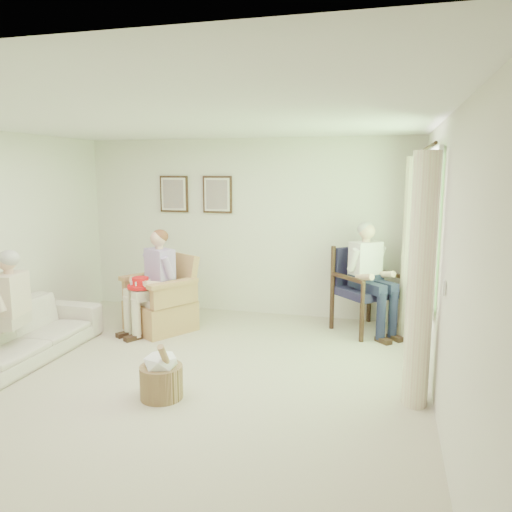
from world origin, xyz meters
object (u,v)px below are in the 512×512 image
object	(u,v)px
person_sofa	(5,303)
hatbox	(161,374)
wicker_armchair	(161,306)
person_wicker	(156,275)
sofa	(22,334)
wood_armchair	(367,285)
person_dark	(367,269)
red_hat	(140,284)

from	to	relation	value
person_sofa	hatbox	size ratio (longest dim) A/B	2.12
wicker_armchair	person_sofa	distance (m)	1.99
wicker_armchair	person_wicker	world-z (taller)	person_wicker
sofa	person_wicker	distance (m)	1.73
wood_armchair	person_wicker	world-z (taller)	person_wicker
wicker_armchair	sofa	size ratio (longest dim) A/B	0.50
wicker_armchair	person_dark	distance (m)	2.79
wood_armchair	hatbox	bearing A→B (deg)	-167.40
person_sofa	red_hat	world-z (taller)	person_sofa
person_wicker	wicker_armchair	bearing A→B (deg)	121.62
sofa	person_wicker	world-z (taller)	person_wicker
wicker_armchair	sofa	bearing A→B (deg)	-94.99
person_dark	person_sofa	size ratio (longest dim) A/B	1.14
person_wicker	hatbox	bearing A→B (deg)	-31.36
wicker_armchair	hatbox	bearing A→B (deg)	-33.00
person_dark	person_sofa	world-z (taller)	person_dark
person_wicker	red_hat	distance (m)	0.24
wood_armchair	hatbox	xyz separation A→B (m)	(-1.77, -2.64, -0.38)
wood_armchair	hatbox	world-z (taller)	wood_armchair
wood_armchair	person_sofa	world-z (taller)	person_sofa
hatbox	person_wicker	bearing A→B (deg)	117.02
person_dark	red_hat	bearing A→B (deg)	152.88
sofa	person_dark	world-z (taller)	person_dark
sofa	person_dark	size ratio (longest dim) A/B	1.43
person_wicker	person_dark	xyz separation A→B (m)	(2.69, 0.67, 0.08)
sofa	red_hat	xyz separation A→B (m)	(0.92, 1.12, 0.39)
sofa	person_sofa	bearing A→B (deg)	180.00
sofa	red_hat	bearing A→B (deg)	-39.44
wicker_armchair	hatbox	distance (m)	2.14
wood_armchair	sofa	world-z (taller)	wood_armchair
wicker_armchair	hatbox	world-z (taller)	wicker_armchair
wood_armchair	red_hat	world-z (taller)	wood_armchair
sofa	person_wicker	size ratio (longest dim) A/B	1.53
sofa	person_sofa	distance (m)	0.47
sofa	person_sofa	size ratio (longest dim) A/B	1.63
person_wicker	red_hat	bearing A→B (deg)	-97.43
person_wicker	person_dark	distance (m)	2.77
wood_armchair	person_dark	bearing A→B (deg)	-133.60
wood_armchair	hatbox	size ratio (longest dim) A/B	1.86
red_hat	person_sofa	bearing A→B (deg)	-124.46
person_dark	sofa	bearing A→B (deg)	163.94
person_wicker	person_sofa	size ratio (longest dim) A/B	1.06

